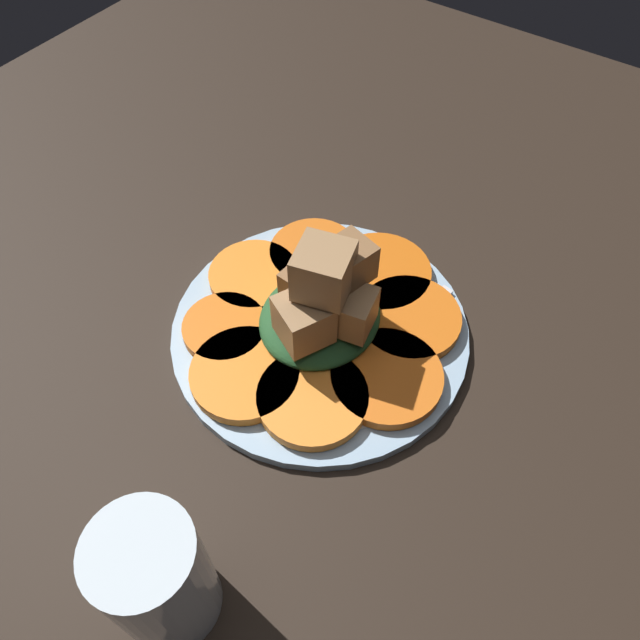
% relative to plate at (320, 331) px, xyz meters
% --- Properties ---
extents(table_slab, '(1.20, 1.20, 0.02)m').
position_rel_plate_xyz_m(table_slab, '(0.00, 0.00, -0.02)').
color(table_slab, black).
rests_on(table_slab, ground).
extents(plate, '(0.27, 0.27, 0.01)m').
position_rel_plate_xyz_m(plate, '(0.00, 0.00, 0.00)').
color(plate, '#99B7D1').
rests_on(plate, table_slab).
extents(carrot_slice_0, '(0.09, 0.09, 0.01)m').
position_rel_plate_xyz_m(carrot_slice_0, '(-0.07, -0.04, 0.01)').
color(carrot_slice_0, orange).
rests_on(carrot_slice_0, plate).
extents(carrot_slice_1, '(0.09, 0.09, 0.01)m').
position_rel_plate_xyz_m(carrot_slice_1, '(-0.01, -0.08, 0.01)').
color(carrot_slice_1, orange).
rests_on(carrot_slice_1, plate).
extents(carrot_slice_2, '(0.09, 0.09, 0.01)m').
position_rel_plate_xyz_m(carrot_slice_2, '(0.05, -0.06, 0.01)').
color(carrot_slice_2, orange).
rests_on(carrot_slice_2, plate).
extents(carrot_slice_3, '(0.10, 0.10, 0.01)m').
position_rel_plate_xyz_m(carrot_slice_3, '(0.08, -0.01, 0.01)').
color(carrot_slice_3, '#D35E11').
rests_on(carrot_slice_3, plate).
extents(carrot_slice_4, '(0.09, 0.09, 0.01)m').
position_rel_plate_xyz_m(carrot_slice_4, '(0.07, 0.05, 0.01)').
color(carrot_slice_4, orange).
rests_on(carrot_slice_4, plate).
extents(carrot_slice_5, '(0.08, 0.08, 0.01)m').
position_rel_plate_xyz_m(carrot_slice_5, '(0.01, 0.08, 0.01)').
color(carrot_slice_5, orange).
rests_on(carrot_slice_5, plate).
extents(carrot_slice_6, '(0.07, 0.07, 0.01)m').
position_rel_plate_xyz_m(carrot_slice_6, '(-0.05, 0.07, 0.01)').
color(carrot_slice_6, orange).
rests_on(carrot_slice_6, plate).
extents(carrot_slice_7, '(0.09, 0.09, 0.01)m').
position_rel_plate_xyz_m(carrot_slice_7, '(-0.08, 0.02, 0.01)').
color(carrot_slice_7, orange).
rests_on(carrot_slice_7, plate).
extents(center_pile, '(0.11, 0.10, 0.11)m').
position_rel_plate_xyz_m(center_pile, '(-0.00, -0.00, 0.04)').
color(center_pile, '#235128').
rests_on(center_pile, plate).
extents(fork, '(0.19, 0.05, 0.00)m').
position_rel_plate_xyz_m(fork, '(0.00, -0.06, 0.01)').
color(fork, silver).
rests_on(fork, plate).
extents(water_glass, '(0.07, 0.07, 0.11)m').
position_rel_plate_xyz_m(water_glass, '(-0.24, -0.05, 0.05)').
color(water_glass, silver).
rests_on(water_glass, table_slab).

